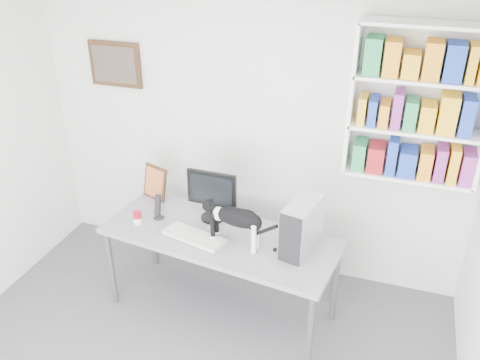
{
  "coord_description": "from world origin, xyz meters",
  "views": [
    {
      "loc": [
        1.28,
        -2.08,
        3.16
      ],
      "look_at": [
        0.07,
        1.53,
        1.14
      ],
      "focal_mm": 38.0,
      "sensor_mm": 36.0,
      "label": 1
    }
  ],
  "objects_px": {
    "soup_can": "(138,218)",
    "bookshelf": "(418,105)",
    "cat": "(236,227)",
    "monitor": "(212,195)",
    "keyboard": "(194,236)",
    "speaker": "(158,206)",
    "desk": "(221,274)",
    "pc_tower": "(302,227)",
    "leaning_print": "(155,182)"
  },
  "relations": [
    {
      "from": "soup_can",
      "to": "bookshelf",
      "type": "bearing_deg",
      "value": 19.76
    },
    {
      "from": "cat",
      "to": "monitor",
      "type": "bearing_deg",
      "value": 142.51
    },
    {
      "from": "keyboard",
      "to": "speaker",
      "type": "bearing_deg",
      "value": 168.95
    },
    {
      "from": "monitor",
      "to": "keyboard",
      "type": "bearing_deg",
      "value": -94.42
    },
    {
      "from": "monitor",
      "to": "cat",
      "type": "relative_size",
      "value": 0.8
    },
    {
      "from": "soup_can",
      "to": "cat",
      "type": "bearing_deg",
      "value": -2.67
    },
    {
      "from": "keyboard",
      "to": "cat",
      "type": "height_order",
      "value": "cat"
    },
    {
      "from": "desk",
      "to": "pc_tower",
      "type": "xyz_separation_m",
      "value": [
        0.67,
        0.01,
        0.62
      ]
    },
    {
      "from": "desk",
      "to": "leaning_print",
      "type": "relative_size",
      "value": 6.07
    },
    {
      "from": "speaker",
      "to": "soup_can",
      "type": "bearing_deg",
      "value": -114.24
    },
    {
      "from": "keyboard",
      "to": "monitor",
      "type": "bearing_deg",
      "value": 98.42
    },
    {
      "from": "bookshelf",
      "to": "speaker",
      "type": "xyz_separation_m",
      "value": [
        -1.97,
        -0.62,
        -0.93
      ]
    },
    {
      "from": "bookshelf",
      "to": "keyboard",
      "type": "relative_size",
      "value": 2.38
    },
    {
      "from": "monitor",
      "to": "soup_can",
      "type": "relative_size",
      "value": 4.32
    },
    {
      "from": "keyboard",
      "to": "desk",
      "type": "bearing_deg",
      "value": 47.96
    },
    {
      "from": "cat",
      "to": "desk",
      "type": "bearing_deg",
      "value": 157.64
    },
    {
      "from": "desk",
      "to": "monitor",
      "type": "bearing_deg",
      "value": 131.12
    },
    {
      "from": "speaker",
      "to": "soup_can",
      "type": "height_order",
      "value": "speaker"
    },
    {
      "from": "bookshelf",
      "to": "speaker",
      "type": "distance_m",
      "value": 2.26
    },
    {
      "from": "keyboard",
      "to": "leaning_print",
      "type": "height_order",
      "value": "leaning_print"
    },
    {
      "from": "pc_tower",
      "to": "cat",
      "type": "height_order",
      "value": "pc_tower"
    },
    {
      "from": "bookshelf",
      "to": "monitor",
      "type": "xyz_separation_m",
      "value": [
        -1.52,
        -0.48,
        -0.81
      ]
    },
    {
      "from": "bookshelf",
      "to": "keyboard",
      "type": "distance_m",
      "value": 2.03
    },
    {
      "from": "monitor",
      "to": "cat",
      "type": "height_order",
      "value": "monitor"
    },
    {
      "from": "speaker",
      "to": "monitor",
      "type": "bearing_deg",
      "value": 38.15
    },
    {
      "from": "monitor",
      "to": "cat",
      "type": "bearing_deg",
      "value": -43.3
    },
    {
      "from": "pc_tower",
      "to": "leaning_print",
      "type": "height_order",
      "value": "pc_tower"
    },
    {
      "from": "monitor",
      "to": "bookshelf",
      "type": "bearing_deg",
      "value": 18.43
    },
    {
      "from": "monitor",
      "to": "soup_can",
      "type": "distance_m",
      "value": 0.66
    },
    {
      "from": "keyboard",
      "to": "bookshelf",
      "type": "bearing_deg",
      "value": 41.4
    },
    {
      "from": "cat",
      "to": "bookshelf",
      "type": "bearing_deg",
      "value": 40.28
    },
    {
      "from": "bookshelf",
      "to": "leaning_print",
      "type": "xyz_separation_m",
      "value": [
        -2.15,
        -0.3,
        -0.88
      ]
    },
    {
      "from": "soup_can",
      "to": "speaker",
      "type": "bearing_deg",
      "value": 45.24
    },
    {
      "from": "monitor",
      "to": "speaker",
      "type": "xyz_separation_m",
      "value": [
        -0.45,
        -0.14,
        -0.12
      ]
    },
    {
      "from": "leaning_print",
      "to": "soup_can",
      "type": "xyz_separation_m",
      "value": [
        0.05,
        -0.45,
        -0.11
      ]
    },
    {
      "from": "bookshelf",
      "to": "leaning_print",
      "type": "bearing_deg",
      "value": -171.94
    },
    {
      "from": "desk",
      "to": "pc_tower",
      "type": "relative_size",
      "value": 4.61
    },
    {
      "from": "cat",
      "to": "leaning_print",
      "type": "bearing_deg",
      "value": 159.45
    },
    {
      "from": "leaning_print",
      "to": "cat",
      "type": "bearing_deg",
      "value": -7.8
    },
    {
      "from": "monitor",
      "to": "pc_tower",
      "type": "distance_m",
      "value": 0.84
    },
    {
      "from": "speaker",
      "to": "bookshelf",
      "type": "bearing_deg",
      "value": 38.06
    },
    {
      "from": "leaning_print",
      "to": "bookshelf",
      "type": "bearing_deg",
      "value": 27.52
    },
    {
      "from": "bookshelf",
      "to": "pc_tower",
      "type": "height_order",
      "value": "bookshelf"
    },
    {
      "from": "keyboard",
      "to": "leaning_print",
      "type": "xyz_separation_m",
      "value": [
        -0.6,
        0.51,
        0.14
      ]
    },
    {
      "from": "leaning_print",
      "to": "soup_can",
      "type": "height_order",
      "value": "leaning_print"
    },
    {
      "from": "keyboard",
      "to": "leaning_print",
      "type": "relative_size",
      "value": 1.63
    },
    {
      "from": "desk",
      "to": "bookshelf",
      "type": "bearing_deg",
      "value": 34.12
    },
    {
      "from": "pc_tower",
      "to": "soup_can",
      "type": "xyz_separation_m",
      "value": [
        -1.39,
        -0.07,
        -0.16
      ]
    },
    {
      "from": "keyboard",
      "to": "pc_tower",
      "type": "bearing_deg",
      "value": 22.51
    },
    {
      "from": "bookshelf",
      "to": "cat",
      "type": "bearing_deg",
      "value": -146.44
    }
  ]
}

